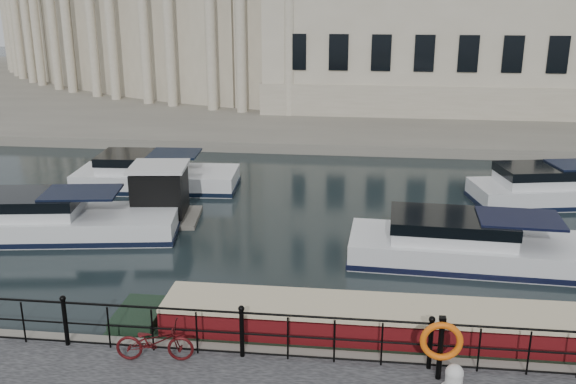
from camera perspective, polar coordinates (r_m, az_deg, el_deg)
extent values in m
plane|color=black|center=(16.68, -2.57, -11.90)|extent=(160.00, 160.00, 0.00)
cube|color=#6B665B|center=(53.97, 4.15, 9.00)|extent=(120.00, 42.00, 0.55)
cylinder|color=black|center=(15.41, -19.17, -10.92)|extent=(0.10, 0.10, 1.10)
sphere|color=black|center=(15.14, -19.40, -8.92)|extent=(0.14, 0.14, 0.14)
cylinder|color=black|center=(14.21, -4.12, -12.44)|extent=(0.10, 0.10, 1.10)
sphere|color=black|center=(13.92, -4.17, -10.30)|extent=(0.14, 0.14, 0.14)
cylinder|color=black|center=(14.09, 12.52, -13.14)|extent=(0.10, 0.10, 1.10)
sphere|color=black|center=(13.80, 12.69, -10.99)|extent=(0.14, 0.14, 0.14)
cylinder|color=black|center=(13.97, -4.17, -10.66)|extent=(24.00, 0.05, 0.05)
cylinder|color=black|center=(14.21, -4.12, -12.44)|extent=(24.00, 0.04, 0.04)
cylinder|color=black|center=(14.45, -4.08, -14.06)|extent=(24.00, 0.04, 0.04)
cube|color=#ADA38C|center=(47.47, 11.54, 16.38)|extent=(20.00, 14.00, 14.00)
cube|color=#9E937F|center=(47.93, 11.11, 9.20)|extent=(20.30, 14.30, 2.00)
cube|color=#ADA38C|center=(43.79, -0.84, 14.68)|extent=(5.73, 4.06, 11.00)
cylinder|color=#ADA38C|center=(40.86, 0.12, 13.64)|extent=(0.70, 0.70, 9.80)
cylinder|color=#ADA38C|center=(42.05, -4.24, 13.71)|extent=(0.70, 0.70, 9.80)
cube|color=#ADA38C|center=(46.09, -6.92, 14.70)|extent=(5.90, 4.56, 11.00)
cylinder|color=#ADA38C|center=(43.08, -6.91, 13.72)|extent=(0.70, 0.70, 9.80)
cylinder|color=#ADA38C|center=(44.94, -10.53, 13.71)|extent=(0.70, 0.70, 9.80)
cube|color=#ADA38C|center=(49.31, -11.92, 14.64)|extent=(5.99, 4.99, 11.00)
cylinder|color=#ADA38C|center=(46.37, -12.67, 13.69)|extent=(0.70, 0.70, 9.80)
cylinder|color=#ADA38C|center=(48.76, -15.47, 13.66)|extent=(0.70, 0.70, 9.80)
cube|color=#ADA38C|center=(53.26, -15.76, 14.55)|extent=(5.99, 5.36, 11.00)
cylinder|color=#ADA38C|center=(50.49, -17.06, 13.64)|extent=(0.70, 0.70, 9.80)
cylinder|color=#ADA38C|center=(53.25, -19.07, 13.61)|extent=(0.70, 0.70, 9.80)
cube|color=#ADA38C|center=(57.72, -18.52, 14.49)|extent=(5.91, 5.64, 11.00)
cylinder|color=#ADA38C|center=(55.19, -20.18, 13.61)|extent=(0.70, 0.70, 9.80)
cylinder|color=#ADA38C|center=(58.21, -21.52, 13.62)|extent=(0.70, 0.70, 9.80)
cube|color=#ADA38C|center=(62.53, -20.35, 14.48)|extent=(5.74, 5.85, 11.00)
cylinder|color=#ADA38C|center=(60.28, -22.22, 13.63)|extent=(0.70, 0.70, 9.80)
cylinder|color=#ADA38C|center=(63.46, -23.00, 13.68)|extent=(0.70, 0.70, 9.80)
cube|color=#ADA38C|center=(67.56, -21.39, 14.52)|extent=(5.49, 5.97, 11.00)
cylinder|color=#ADA38C|center=(65.61, -23.37, 13.71)|extent=(0.70, 0.70, 9.80)
cylinder|color=#ADA38C|center=(68.87, -23.71, 13.79)|extent=(0.70, 0.70, 9.80)
cube|color=#ADA38C|center=(72.69, -21.79, 14.60)|extent=(5.16, 6.00, 11.00)
cylinder|color=#ADA38C|center=(71.05, -23.82, 13.85)|extent=(0.70, 0.70, 9.80)
cylinder|color=#ADA38C|center=(74.33, -23.81, 13.94)|extent=(0.70, 0.70, 9.80)
cube|color=#ADA38C|center=(77.84, -21.67, 14.73)|extent=(4.76, 5.95, 11.00)
cylinder|color=#ADA38C|center=(76.51, -23.70, 14.02)|extent=(0.70, 0.70, 9.80)
cylinder|color=#ADA38C|center=(79.77, -23.40, 14.14)|extent=(0.70, 0.70, 9.80)
imported|color=#410B0D|center=(14.39, -11.77, -12.89)|extent=(1.73, 0.75, 0.88)
cylinder|color=silver|center=(13.74, 14.52, -15.96)|extent=(0.35, 0.35, 0.37)
sphere|color=silver|center=(13.64, 14.58, -15.31)|extent=(0.37, 0.37, 0.37)
cylinder|color=black|center=(13.73, 13.38, -13.43)|extent=(0.11, 0.11, 1.36)
cube|color=black|center=(13.40, 13.59, -10.92)|extent=(0.14, 0.14, 0.09)
torus|color=#EF5F0C|center=(13.55, 13.49, -12.78)|extent=(0.86, 0.14, 0.86)
cube|color=black|center=(15.76, 8.66, -13.59)|extent=(13.18, 1.77, 0.79)
cube|color=#570C0F|center=(15.43, 8.77, -11.52)|extent=(10.54, 1.50, 0.61)
cube|color=beige|center=(15.24, 8.84, -10.20)|extent=(10.54, 1.55, 0.09)
cube|color=#6B665B|center=(24.43, -11.17, -2.31)|extent=(3.03, 2.62, 0.23)
cube|color=black|center=(24.10, -11.31, 0.04)|extent=(2.05, 2.05, 1.66)
cube|color=silver|center=(23.84, -11.45, 2.22)|extent=(2.26, 2.26, 0.11)
cube|color=silver|center=(23.84, -19.94, -3.17)|extent=(8.73, 3.90, 1.20)
cube|color=black|center=(23.86, -19.92, -3.35)|extent=(8.81, 3.94, 0.18)
cube|color=silver|center=(23.90, -22.46, -1.25)|extent=(4.08, 2.72, 0.90)
cube|color=black|center=(23.12, -17.90, -0.05)|extent=(2.78, 2.21, 0.08)
cube|color=silver|center=(21.07, 16.88, -5.58)|extent=(8.37, 3.05, 1.20)
cube|color=black|center=(21.10, 16.86, -5.78)|extent=(8.46, 3.08, 0.18)
cube|color=silver|center=(20.64, 14.36, -3.30)|extent=(3.82, 2.35, 0.90)
cube|color=black|center=(20.76, 19.91, -2.23)|extent=(2.57, 1.97, 0.08)
cube|color=silver|center=(28.31, -11.53, 0.74)|extent=(7.00, 3.02, 1.20)
cube|color=black|center=(28.33, -11.52, 0.59)|extent=(7.07, 3.05, 0.18)
cube|color=silver|center=(28.31, -13.25, 2.42)|extent=(3.21, 2.33, 0.90)
cube|color=black|center=(27.76, -10.06, 3.39)|extent=(2.16, 1.95, 0.08)
cube|color=silver|center=(27.97, 22.53, -0.47)|extent=(6.84, 3.71, 1.20)
cube|color=black|center=(28.00, 22.51, -0.63)|extent=(6.90, 3.75, 0.18)
cube|color=silver|center=(27.40, 21.29, 1.17)|extent=(3.26, 2.57, 0.90)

